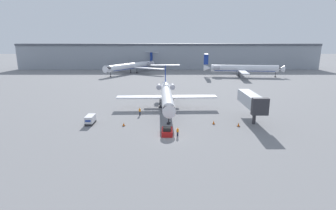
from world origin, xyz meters
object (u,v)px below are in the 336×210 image
(airplane_main, at_px, (166,95))
(traffic_cone_mid, at_px, (237,124))
(luggage_cart, at_px, (89,120))
(airplane_parked_far_right, at_px, (131,66))
(pushback_tug, at_px, (166,131))
(worker_near_tug, at_px, (177,132))
(worker_by_wing, at_px, (139,111))
(traffic_cone_left, at_px, (123,124))
(airplane_parked_far_left, at_px, (241,68))
(jet_bridge, at_px, (250,101))
(traffic_cone_right, at_px, (213,122))

(airplane_main, bearing_deg, traffic_cone_mid, -44.82)
(luggage_cart, relative_size, airplane_parked_far_right, 0.09)
(pushback_tug, xyz_separation_m, worker_near_tug, (1.92, -0.92, 0.28))
(worker_by_wing, distance_m, traffic_cone_mid, 22.48)
(pushback_tug, xyz_separation_m, traffic_cone_left, (-8.94, 4.96, -0.27))
(luggage_cart, relative_size, worker_by_wing, 1.80)
(airplane_main, relative_size, worker_by_wing, 17.17)
(traffic_cone_left, bearing_deg, airplane_parked_far_left, 59.26)
(worker_by_wing, bearing_deg, pushback_tug, -63.27)
(airplane_parked_far_right, bearing_deg, worker_near_tug, -77.64)
(luggage_cart, bearing_deg, airplane_main, 39.09)
(airplane_main, bearing_deg, luggage_cart, -140.91)
(traffic_cone_left, xyz_separation_m, traffic_cone_mid, (23.49, -0.26, 0.05))
(airplane_main, distance_m, pushback_tug, 19.55)
(airplane_main, distance_m, jet_bridge, 21.16)
(pushback_tug, relative_size, traffic_cone_right, 4.65)
(luggage_cart, xyz_separation_m, traffic_cone_left, (7.20, -1.39, -0.58))
(worker_near_tug, bearing_deg, luggage_cart, 158.07)
(traffic_cone_left, distance_m, airplane_parked_far_left, 87.20)
(airplane_parked_far_left, bearing_deg, traffic_cone_right, -109.34)
(traffic_cone_mid, xyz_separation_m, airplane_parked_far_right, (-33.44, 89.34, 3.40))
(luggage_cart, height_order, traffic_cone_left, luggage_cart)
(worker_near_tug, distance_m, airplane_parked_far_right, 97.26)
(worker_by_wing, distance_m, jet_bridge, 25.15)
(traffic_cone_mid, distance_m, airplane_parked_far_left, 78.11)
(airplane_main, xyz_separation_m, airplane_parked_far_right, (-18.72, 74.71, 0.23))
(worker_near_tug, relative_size, traffic_cone_left, 2.40)
(airplane_main, bearing_deg, airplane_parked_far_right, 104.07)
(jet_bridge, bearing_deg, traffic_cone_mid, -131.43)
(luggage_cart, height_order, airplane_parked_far_right, airplane_parked_far_right)
(airplane_parked_far_left, bearing_deg, airplane_main, -120.58)
(traffic_cone_left, bearing_deg, traffic_cone_mid, -0.63)
(worker_by_wing, relative_size, airplane_parked_far_left, 0.05)
(traffic_cone_right, relative_size, jet_bridge, 0.06)
(worker_near_tug, xyz_separation_m, traffic_cone_mid, (12.64, 5.62, -0.50))
(worker_by_wing, bearing_deg, airplane_main, 46.41)
(luggage_cart, xyz_separation_m, airplane_parked_far_left, (51.73, 73.49, 3.05))
(luggage_cart, bearing_deg, traffic_cone_left, -10.91)
(worker_near_tug, bearing_deg, pushback_tug, 154.27)
(worker_by_wing, height_order, traffic_cone_mid, worker_by_wing)
(pushback_tug, height_order, worker_near_tug, worker_near_tug)
(pushback_tug, relative_size, worker_near_tug, 2.19)
(luggage_cart, relative_size, worker_near_tug, 1.99)
(worker_near_tug, bearing_deg, airplane_parked_far_left, 67.36)
(worker_near_tug, distance_m, traffic_cone_right, 10.56)
(pushback_tug, relative_size, traffic_cone_mid, 4.63)
(pushback_tug, distance_m, traffic_cone_right, 11.52)
(airplane_parked_far_right, bearing_deg, airplane_main, -75.93)
(worker_by_wing, height_order, airplane_parked_far_left, airplane_parked_far_left)
(pushback_tug, bearing_deg, traffic_cone_right, 32.28)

